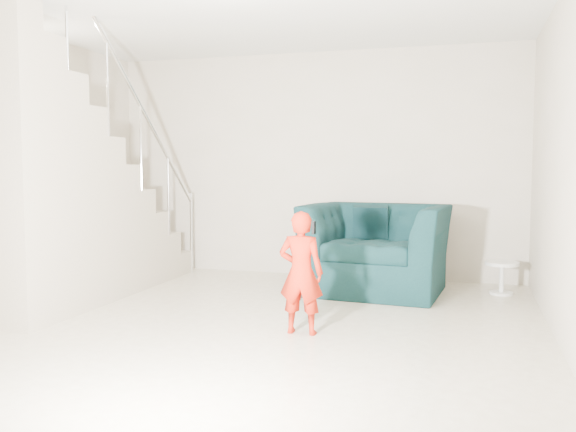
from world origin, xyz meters
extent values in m
plane|color=tan|center=(0.00, 0.00, 0.00)|extent=(5.50, 5.50, 0.00)
plane|color=#AFA68F|center=(0.00, 2.75, 1.35)|extent=(5.00, 0.00, 5.00)
plane|color=#AFA68F|center=(2.50, 0.00, 1.35)|extent=(0.00, 5.50, 5.50)
imported|color=black|center=(0.91, 1.97, 0.46)|extent=(1.53, 1.37, 0.93)
imported|color=#AF0510|center=(0.57, 0.15, 0.49)|extent=(0.36, 0.24, 0.98)
cylinder|color=silver|center=(2.19, 2.18, 0.32)|extent=(0.34, 0.34, 0.03)
cylinder|color=silver|center=(2.19, 2.18, 0.15)|extent=(0.05, 0.05, 0.31)
cylinder|color=silver|center=(2.19, 2.18, 0.01)|extent=(0.24, 0.24, 0.03)
cube|color=#ADA089|center=(-2.00, 2.35, 0.14)|extent=(1.00, 0.30, 0.27)
cube|color=#ADA089|center=(-2.00, 2.05, 0.27)|extent=(1.00, 0.30, 0.54)
cube|color=#ADA089|center=(-2.00, 1.75, 0.41)|extent=(1.00, 0.30, 0.81)
cube|color=#ADA089|center=(-2.00, 1.45, 0.54)|extent=(1.00, 0.30, 1.08)
cube|color=#ADA089|center=(-2.00, 1.15, 0.68)|extent=(1.00, 0.30, 1.35)
cube|color=#ADA089|center=(-2.00, 0.85, 0.81)|extent=(1.00, 0.30, 1.62)
cube|color=#ADA089|center=(-2.00, 0.55, 0.95)|extent=(1.00, 0.30, 1.89)
cube|color=#ADA089|center=(-2.00, 0.25, 1.08)|extent=(1.00, 0.30, 2.16)
cube|color=#ADA089|center=(-2.00, -0.05, 1.22)|extent=(1.00, 0.30, 2.43)
cylinder|color=silver|center=(-1.50, 1.00, 2.25)|extent=(0.04, 3.03, 2.73)
cylinder|color=silver|center=(-1.50, 2.50, 0.50)|extent=(0.04, 0.04, 1.00)
cube|color=black|center=(0.79, 2.30, 0.71)|extent=(0.39, 0.18, 0.38)
cube|color=black|center=(0.26, 2.03, 0.58)|extent=(0.04, 0.44, 0.49)
cube|color=black|center=(0.67, 0.13, 0.85)|extent=(0.03, 0.05, 0.10)
camera|label=1|loc=(1.82, -4.46, 1.33)|focal=38.00mm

